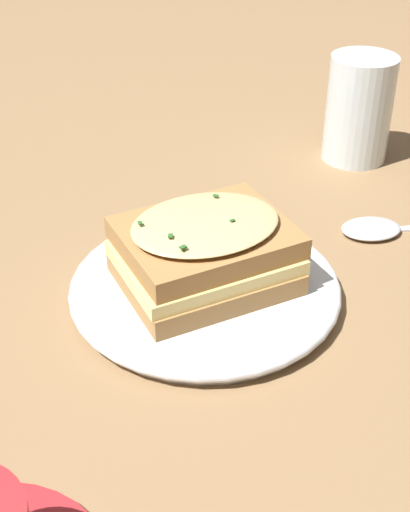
% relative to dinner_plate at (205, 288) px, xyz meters
% --- Properties ---
extents(ground_plane, '(2.40, 2.40, 0.00)m').
position_rel_dinner_plate_xyz_m(ground_plane, '(-0.03, -0.01, -0.01)').
color(ground_plane, olive).
extents(dinner_plate, '(0.23, 0.23, 0.02)m').
position_rel_dinner_plate_xyz_m(dinner_plate, '(0.00, 0.00, 0.00)').
color(dinner_plate, white).
rests_on(dinner_plate, ground_plane).
extents(sandwich, '(0.18, 0.16, 0.06)m').
position_rel_dinner_plate_xyz_m(sandwich, '(-0.00, -0.00, 0.04)').
color(sandwich, '#A37542').
rests_on(sandwich, dinner_plate).
extents(water_glass, '(0.07, 0.07, 0.12)m').
position_rel_dinner_plate_xyz_m(water_glass, '(-0.32, -0.02, 0.05)').
color(water_glass, silver).
rests_on(water_glass, ground_plane).
extents(spoon, '(0.14, 0.14, 0.01)m').
position_rel_dinner_plate_xyz_m(spoon, '(-0.19, 0.08, -0.00)').
color(spoon, silver).
rests_on(spoon, ground_plane).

